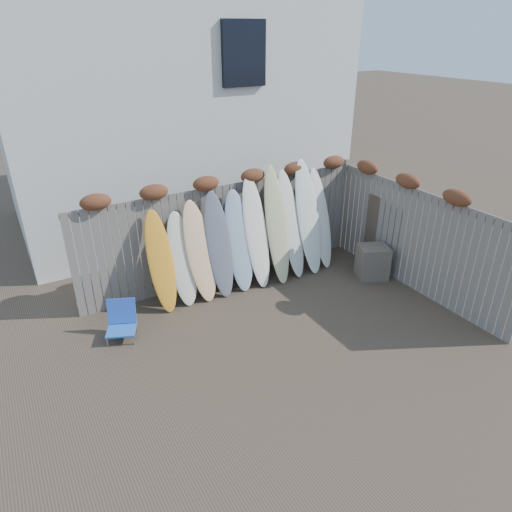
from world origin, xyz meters
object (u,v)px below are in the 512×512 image
wooden_crate (373,262)px  lattice_panel (385,236)px  beach_chair (122,321)px  surfboard_0 (161,262)px

wooden_crate → lattice_panel: (0.43, 0.15, 0.43)m
beach_chair → wooden_crate: wooden_crate is taller
lattice_panel → surfboard_0: (-4.55, 0.96, 0.14)m
beach_chair → wooden_crate: (5.06, -0.58, 0.06)m
beach_chair → lattice_panel: size_ratio=0.41×
wooden_crate → surfboard_0: size_ratio=0.36×
wooden_crate → surfboard_0: 4.31m
beach_chair → wooden_crate: 5.09m
beach_chair → lattice_panel: 5.53m
beach_chair → surfboard_0: (0.94, 0.53, 0.63)m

